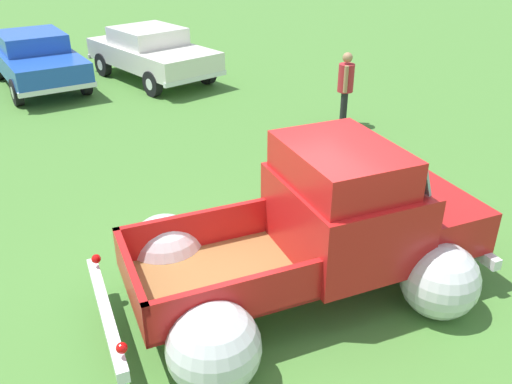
{
  "coord_description": "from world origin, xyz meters",
  "views": [
    {
      "loc": [
        -2.87,
        -4.55,
        4.23
      ],
      "look_at": [
        0.0,
        1.01,
        0.98
      ],
      "focal_mm": 37.79,
      "sensor_mm": 36.0,
      "label": 1
    }
  ],
  "objects_px": {
    "show_car_1": "(152,52)",
    "lane_cone_0": "(455,212)",
    "vintage_pickup_truck": "(324,237)",
    "spectator_0": "(345,85)",
    "show_car_0": "(36,58)"
  },
  "relations": [
    {
      "from": "show_car_1",
      "to": "vintage_pickup_truck",
      "type": "bearing_deg",
      "value": -20.56
    },
    {
      "from": "vintage_pickup_truck",
      "to": "spectator_0",
      "type": "xyz_separation_m",
      "value": [
        3.67,
        4.69,
        0.17
      ]
    },
    {
      "from": "show_car_0",
      "to": "show_car_1",
      "type": "height_order",
      "value": "same"
    },
    {
      "from": "vintage_pickup_truck",
      "to": "spectator_0",
      "type": "distance_m",
      "value": 5.96
    },
    {
      "from": "vintage_pickup_truck",
      "to": "show_car_0",
      "type": "height_order",
      "value": "vintage_pickup_truck"
    },
    {
      "from": "show_car_0",
      "to": "lane_cone_0",
      "type": "bearing_deg",
      "value": 17.25
    },
    {
      "from": "show_car_1",
      "to": "lane_cone_0",
      "type": "xyz_separation_m",
      "value": [
        1.43,
        -10.04,
        -0.47
      ]
    },
    {
      "from": "lane_cone_0",
      "to": "spectator_0",
      "type": "bearing_deg",
      "value": 75.57
    },
    {
      "from": "spectator_0",
      "to": "lane_cone_0",
      "type": "xyz_separation_m",
      "value": [
        -1.14,
        -4.41,
        -0.62
      ]
    },
    {
      "from": "vintage_pickup_truck",
      "to": "show_car_1",
      "type": "xyz_separation_m",
      "value": [
        1.1,
        10.32,
        0.03
      ]
    },
    {
      "from": "spectator_0",
      "to": "vintage_pickup_truck",
      "type": "bearing_deg",
      "value": -90.73
    },
    {
      "from": "show_car_0",
      "to": "show_car_1",
      "type": "relative_size",
      "value": 0.99
    },
    {
      "from": "show_car_0",
      "to": "show_car_1",
      "type": "bearing_deg",
      "value": 70.8
    },
    {
      "from": "vintage_pickup_truck",
      "to": "show_car_0",
      "type": "distance_m",
      "value": 11.23
    },
    {
      "from": "vintage_pickup_truck",
      "to": "lane_cone_0",
      "type": "height_order",
      "value": "vintage_pickup_truck"
    }
  ]
}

